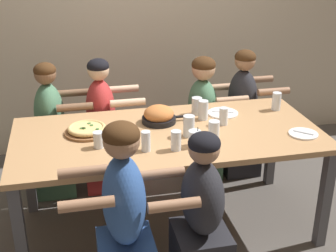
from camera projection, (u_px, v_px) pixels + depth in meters
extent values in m
plane|color=#514C47|center=(168.00, 226.00, 3.59)|extent=(18.00, 18.00, 0.00)
cube|color=tan|center=(168.00, 135.00, 3.28)|extent=(2.15, 1.01, 0.04)
cube|color=#4C4C51|center=(21.00, 239.00, 2.84)|extent=(0.07, 0.07, 0.74)
cube|color=#4C4C51|center=(325.00, 199.00, 3.24)|extent=(0.07, 0.07, 0.74)
cube|color=#4C4C51|center=(28.00, 169.00, 3.63)|extent=(0.07, 0.07, 0.74)
cube|color=#4C4C51|center=(272.00, 145.00, 4.04)|extent=(0.07, 0.07, 0.74)
cylinder|color=brown|center=(87.00, 132.00, 3.26)|extent=(0.31, 0.31, 0.02)
torus|color=#DBB26B|center=(87.00, 128.00, 3.25)|extent=(0.27, 0.27, 0.03)
cylinder|color=#E5C675|center=(87.00, 129.00, 3.25)|extent=(0.23, 0.23, 0.03)
cylinder|color=#4C7A3D|center=(89.00, 123.00, 3.30)|extent=(0.02, 0.02, 0.01)
cylinder|color=#4C7A3D|center=(84.00, 128.00, 3.22)|extent=(0.02, 0.02, 0.01)
cylinder|color=#4C7A3D|center=(92.00, 125.00, 3.27)|extent=(0.02, 0.02, 0.01)
cylinder|color=#4C7A3D|center=(82.00, 128.00, 3.22)|extent=(0.02, 0.02, 0.01)
cylinder|color=#4C7A3D|center=(84.00, 128.00, 3.22)|extent=(0.02, 0.02, 0.01)
cylinder|color=#4C7A3D|center=(97.00, 129.00, 3.21)|extent=(0.02, 0.02, 0.01)
cylinder|color=black|center=(159.00, 120.00, 3.43)|extent=(0.25, 0.25, 0.04)
cylinder|color=black|center=(183.00, 116.00, 3.47)|extent=(0.11, 0.02, 0.02)
ellipsoid|color=#C17038|center=(159.00, 114.00, 3.42)|extent=(0.22, 0.22, 0.12)
cylinder|color=white|center=(303.00, 134.00, 3.24)|extent=(0.20, 0.20, 0.01)
cube|color=#B7B7BC|center=(303.00, 133.00, 3.24)|extent=(0.11, 0.11, 0.01)
cylinder|color=white|center=(223.00, 113.00, 3.59)|extent=(0.24, 0.24, 0.01)
cube|color=#B7B7BC|center=(223.00, 112.00, 3.59)|extent=(0.16, 0.07, 0.01)
cylinder|color=silver|center=(195.00, 138.00, 3.05)|extent=(0.08, 0.08, 0.11)
cylinder|color=#1EA8DB|center=(195.00, 141.00, 3.06)|extent=(0.07, 0.07, 0.08)
cylinder|color=black|center=(197.00, 136.00, 3.05)|extent=(0.01, 0.02, 0.14)
cylinder|color=silver|center=(224.00, 116.00, 3.38)|extent=(0.06, 0.06, 0.13)
cylinder|color=black|center=(223.00, 120.00, 3.39)|extent=(0.06, 0.06, 0.07)
cylinder|color=silver|center=(203.00, 110.00, 3.47)|extent=(0.07, 0.07, 0.15)
cylinder|color=black|center=(203.00, 113.00, 3.48)|extent=(0.06, 0.06, 0.10)
cylinder|color=silver|center=(130.00, 137.00, 3.03)|extent=(0.07, 0.07, 0.15)
cylinder|color=black|center=(130.00, 142.00, 3.05)|extent=(0.06, 0.06, 0.07)
cylinder|color=silver|center=(146.00, 141.00, 2.98)|extent=(0.06, 0.06, 0.13)
cylinder|color=silver|center=(146.00, 146.00, 3.00)|extent=(0.05, 0.05, 0.06)
cylinder|color=silver|center=(189.00, 126.00, 3.19)|extent=(0.08, 0.08, 0.15)
cylinder|color=silver|center=(176.00, 140.00, 3.00)|extent=(0.07, 0.07, 0.13)
cylinder|color=black|center=(176.00, 144.00, 3.01)|extent=(0.06, 0.06, 0.09)
cylinder|color=silver|center=(214.00, 129.00, 3.17)|extent=(0.08, 0.08, 0.12)
cylinder|color=black|center=(214.00, 131.00, 3.18)|extent=(0.07, 0.07, 0.10)
cylinder|color=silver|center=(276.00, 101.00, 3.65)|extent=(0.07, 0.07, 0.14)
cylinder|color=black|center=(276.00, 105.00, 3.66)|extent=(0.06, 0.06, 0.09)
cylinder|color=silver|center=(197.00, 106.00, 3.57)|extent=(0.08, 0.08, 0.13)
cylinder|color=silver|center=(197.00, 109.00, 3.58)|extent=(0.07, 0.07, 0.09)
cylinder|color=silver|center=(98.00, 140.00, 3.03)|extent=(0.07, 0.07, 0.11)
cylinder|color=silver|center=(99.00, 142.00, 3.04)|extent=(0.06, 0.06, 0.08)
cube|color=#477556|center=(55.00, 166.00, 3.98)|extent=(0.32, 0.34, 0.46)
ellipsoid|color=#477556|center=(49.00, 113.00, 3.79)|extent=(0.24, 0.36, 0.50)
sphere|color=brown|center=(45.00, 74.00, 3.65)|extent=(0.17, 0.17, 0.17)
ellipsoid|color=#422814|center=(45.00, 70.00, 3.64)|extent=(0.18, 0.18, 0.12)
cylinder|color=brown|center=(73.00, 93.00, 3.94)|extent=(0.28, 0.06, 0.06)
cylinder|color=brown|center=(75.00, 107.00, 3.63)|extent=(0.28, 0.06, 0.06)
ellipsoid|color=#2D5193|center=(124.00, 200.00, 2.56)|extent=(0.24, 0.36, 0.54)
sphere|color=#9E7051|center=(121.00, 141.00, 2.42)|extent=(0.20, 0.20, 0.20)
ellipsoid|color=#422814|center=(121.00, 135.00, 2.40)|extent=(0.20, 0.20, 0.14)
cylinder|color=#9E7051|center=(86.00, 204.00, 2.32)|extent=(0.28, 0.06, 0.06)
cylinder|color=#9E7051|center=(83.00, 172.00, 2.63)|extent=(0.28, 0.06, 0.06)
cube|color=#232328|center=(239.00, 148.00, 4.31)|extent=(0.32, 0.34, 0.46)
ellipsoid|color=#232328|center=(243.00, 98.00, 4.11)|extent=(0.24, 0.36, 0.51)
sphere|color=#9E7051|center=(245.00, 60.00, 3.98)|extent=(0.18, 0.18, 0.18)
ellipsoid|color=#422814|center=(245.00, 57.00, 3.97)|extent=(0.18, 0.18, 0.13)
cylinder|color=#9E7051|center=(258.00, 79.00, 4.27)|extent=(0.28, 0.06, 0.06)
cylinder|color=#9E7051|center=(274.00, 92.00, 3.96)|extent=(0.28, 0.06, 0.06)
cube|color=#477556|center=(201.00, 151.00, 4.23)|extent=(0.32, 0.34, 0.46)
ellipsoid|color=#477556|center=(202.00, 104.00, 4.05)|extent=(0.24, 0.36, 0.45)
sphere|color=tan|center=(204.00, 69.00, 3.93)|extent=(0.20, 0.20, 0.20)
ellipsoid|color=#422814|center=(204.00, 65.00, 3.91)|extent=(0.20, 0.20, 0.14)
cylinder|color=tan|center=(219.00, 87.00, 4.21)|extent=(0.28, 0.06, 0.06)
cylinder|color=tan|center=(232.00, 100.00, 3.91)|extent=(0.28, 0.06, 0.06)
cube|color=#B22D2D|center=(104.00, 161.00, 4.06)|extent=(0.32, 0.34, 0.46)
ellipsoid|color=#B22D2D|center=(101.00, 109.00, 3.87)|extent=(0.24, 0.36, 0.51)
sphere|color=beige|center=(98.00, 70.00, 3.73)|extent=(0.18, 0.18, 0.18)
ellipsoid|color=black|center=(98.00, 66.00, 3.72)|extent=(0.18, 0.18, 0.12)
cylinder|color=beige|center=(122.00, 89.00, 4.02)|extent=(0.28, 0.06, 0.06)
cylinder|color=beige|center=(128.00, 103.00, 3.71)|extent=(0.28, 0.06, 0.06)
ellipsoid|color=#232328|center=(202.00, 197.00, 2.67)|extent=(0.24, 0.36, 0.46)
sphere|color=#9E7051|center=(204.00, 148.00, 2.54)|extent=(0.18, 0.18, 0.18)
ellipsoid|color=black|center=(204.00, 143.00, 2.53)|extent=(0.18, 0.18, 0.12)
cylinder|color=#9E7051|center=(174.00, 205.00, 2.44)|extent=(0.28, 0.06, 0.06)
cylinder|color=#9E7051|center=(161.00, 174.00, 2.75)|extent=(0.28, 0.06, 0.06)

